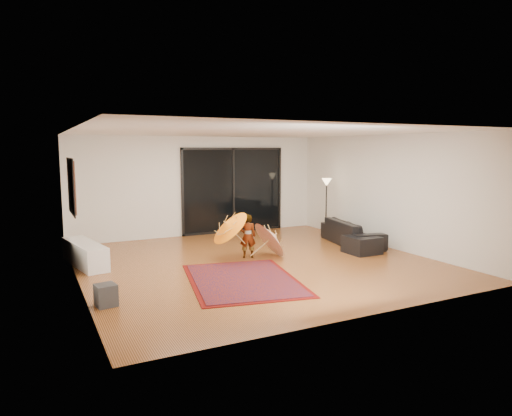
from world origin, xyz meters
TOP-DOWN VIEW (x-y plane):
  - floor at (0.00, 0.00)m, footprint 7.00×7.00m
  - ceiling at (0.00, 0.00)m, footprint 7.00×7.00m
  - wall_back at (0.00, 3.50)m, footprint 7.00×0.00m
  - wall_front at (0.00, -3.50)m, footprint 7.00×0.00m
  - wall_left at (-3.50, 0.00)m, footprint 0.00×7.00m
  - wall_right at (3.50, 0.00)m, footprint 0.00×7.00m
  - sliding_door at (1.00, 3.47)m, footprint 3.06×0.07m
  - painting at (-3.46, 1.00)m, footprint 0.04×1.28m
  - media_console at (-3.25, 1.32)m, footprint 0.75×1.76m
  - speaker at (-3.25, -1.40)m, footprint 0.34×0.34m
  - persian_rug at (-0.82, -1.09)m, footprint 2.37×2.96m
  - sofa at (2.95, 0.57)m, footprint 1.17×2.16m
  - ottoman at (2.51, -0.34)m, footprint 0.68×0.68m
  - floor_lamp at (3.10, 1.90)m, footprint 0.27×0.27m
  - child at (0.00, 0.44)m, footprint 0.41×0.33m
  - parasol_orange at (-0.55, 0.39)m, footprint 0.77×0.90m
  - parasol_white at (0.60, 0.29)m, footprint 0.68×0.92m

SIDE VIEW (x-z plane):
  - floor at x=0.00m, z-range 0.00..0.00m
  - persian_rug at x=-0.82m, z-range 0.00..0.02m
  - speaker at x=-3.25m, z-range 0.00..0.33m
  - ottoman at x=2.51m, z-range 0.00..0.39m
  - media_console at x=-3.25m, z-range 0.00..0.47m
  - sofa at x=2.95m, z-range 0.00..0.60m
  - child at x=0.00m, z-range 0.00..0.96m
  - parasol_white at x=0.60m, z-range 0.02..0.99m
  - parasol_orange at x=-0.55m, z-range 0.29..1.18m
  - sliding_door at x=1.00m, z-range 0.00..2.40m
  - floor_lamp at x=3.10m, z-range 0.45..2.02m
  - wall_back at x=0.00m, z-range -2.15..4.85m
  - wall_front at x=0.00m, z-range -2.15..4.85m
  - wall_left at x=-3.50m, z-range -2.15..4.85m
  - wall_right at x=3.50m, z-range -2.15..4.85m
  - painting at x=-3.46m, z-range 1.11..2.19m
  - ceiling at x=0.00m, z-range 2.70..2.70m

